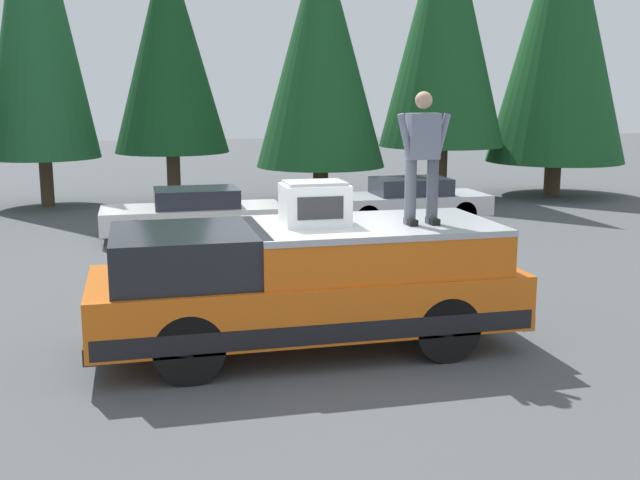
% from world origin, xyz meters
% --- Properties ---
extents(ground_plane, '(90.00, 90.00, 0.00)m').
position_xyz_m(ground_plane, '(0.00, 0.00, 0.00)').
color(ground_plane, '#4C4F51').
extents(pickup_truck, '(2.01, 5.54, 1.65)m').
position_xyz_m(pickup_truck, '(0.20, -0.04, 0.87)').
color(pickup_truck, orange).
rests_on(pickup_truck, ground).
extents(compressor_unit, '(0.65, 0.84, 0.56)m').
position_xyz_m(compressor_unit, '(0.25, -0.15, 1.93)').
color(compressor_unit, silver).
rests_on(compressor_unit, pickup_truck).
extents(person_on_truck_bed, '(0.29, 0.72, 1.69)m').
position_xyz_m(person_on_truck_bed, '(-0.06, -1.49, 2.55)').
color(person_on_truck_bed, '#4C515B').
rests_on(person_on_truck_bed, pickup_truck).
extents(parked_car_silver, '(1.64, 4.10, 1.16)m').
position_xyz_m(parked_car_silver, '(9.12, -4.69, 0.58)').
color(parked_car_silver, silver).
rests_on(parked_car_silver, ground).
extents(parked_car_white, '(1.64, 4.10, 1.16)m').
position_xyz_m(parked_car_white, '(8.27, 0.82, 0.58)').
color(parked_car_white, white).
rests_on(parked_car_white, ground).
extents(conifer_far_left, '(4.36, 4.36, 9.66)m').
position_xyz_m(conifer_far_left, '(13.08, -11.12, 5.37)').
color(conifer_far_left, '#4C3826').
rests_on(conifer_far_left, ground).
extents(conifer_left, '(3.85, 3.85, 9.24)m').
position_xyz_m(conifer_left, '(13.17, -7.22, 5.43)').
color(conifer_left, '#4C3826').
rests_on(conifer_left, ground).
extents(conifer_center_left, '(3.88, 3.88, 8.02)m').
position_xyz_m(conifer_center_left, '(13.35, -3.42, 4.55)').
color(conifer_center_left, '#4C3826').
rests_on(conifer_center_left, ground).
extents(conifer_center_right, '(3.37, 3.37, 7.68)m').
position_xyz_m(conifer_center_right, '(14.08, 0.96, 4.60)').
color(conifer_center_right, '#4C3826').
rests_on(conifer_center_right, ground).
extents(conifer_right, '(3.20, 3.20, 10.12)m').
position_xyz_m(conifer_right, '(14.41, 4.63, 5.76)').
color(conifer_right, '#4C3826').
rests_on(conifer_right, ground).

